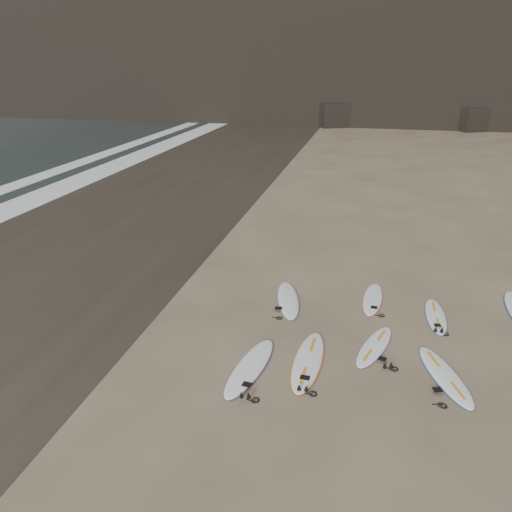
% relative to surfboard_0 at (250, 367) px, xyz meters
% --- Properties ---
extents(ground, '(240.00, 240.00, 0.00)m').
position_rel_surfboard_0_xyz_m(ground, '(3.73, 1.19, -0.05)').
color(ground, '#897559').
rests_on(ground, ground).
extents(wet_sand, '(12.00, 200.00, 0.01)m').
position_rel_surfboard_0_xyz_m(wet_sand, '(-9.27, 11.19, -0.04)').
color(wet_sand, '#383026').
rests_on(wet_sand, ground).
extents(foam_near, '(2.20, 200.00, 0.05)m').
position_rel_surfboard_0_xyz_m(foam_near, '(-14.77, 11.19, -0.02)').
color(foam_near, white).
rests_on(foam_near, ground).
extents(surfboard_0, '(1.04, 2.76, 0.10)m').
position_rel_surfboard_0_xyz_m(surfboard_0, '(0.00, 0.00, 0.00)').
color(surfboard_0, white).
rests_on(surfboard_0, ground).
extents(surfboard_1, '(0.76, 2.79, 0.10)m').
position_rel_surfboard_0_xyz_m(surfboard_1, '(1.33, 0.59, 0.00)').
color(surfboard_1, white).
rests_on(surfboard_1, ground).
extents(surfboard_2, '(1.22, 2.34, 0.08)m').
position_rel_surfboard_0_xyz_m(surfboard_2, '(2.92, 1.65, -0.01)').
color(surfboard_2, white).
rests_on(surfboard_2, ground).
extents(surfboard_3, '(1.41, 2.59, 0.09)m').
position_rel_surfboard_0_xyz_m(surfboard_3, '(4.56, 0.71, -0.00)').
color(surfboard_3, white).
rests_on(surfboard_3, ground).
extents(surfboard_5, '(1.23, 2.66, 0.09)m').
position_rel_surfboard_0_xyz_m(surfboard_5, '(0.29, 3.77, -0.00)').
color(surfboard_5, white).
rests_on(surfboard_5, ground).
extents(surfboard_6, '(0.72, 2.37, 0.08)m').
position_rel_surfboard_0_xyz_m(surfboard_6, '(2.83, 4.44, -0.01)').
color(surfboard_6, white).
rests_on(surfboard_6, ground).
extents(surfboard_7, '(0.59, 2.24, 0.08)m').
position_rel_surfboard_0_xyz_m(surfboard_7, '(4.63, 3.73, -0.01)').
color(surfboard_7, white).
rests_on(surfboard_7, ground).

